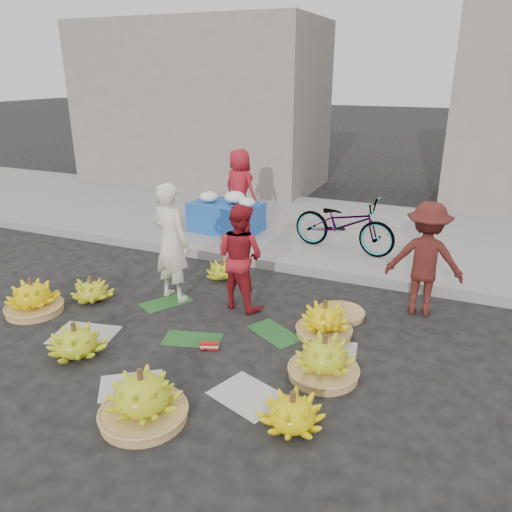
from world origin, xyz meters
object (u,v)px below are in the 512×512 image
at_px(banana_bunch_0, 33,297).
at_px(banana_bunch_4, 324,358).
at_px(vendor_cream, 171,242).
at_px(flower_table, 226,215).
at_px(bicycle, 344,224).

xyz_separation_m(banana_bunch_0, banana_bunch_4, (3.73, 0.07, 0.00)).
distance_m(vendor_cream, flower_table, 2.68).
bearing_deg(flower_table, banana_bunch_0, -99.12).
bearing_deg(vendor_cream, flower_table, -64.02).
bearing_deg(banana_bunch_4, vendor_cream, 157.07).
distance_m(banana_bunch_4, flower_table, 4.60).
distance_m(flower_table, bicycle, 2.21).
bearing_deg(banana_bunch_4, bicycle, 101.00).
xyz_separation_m(vendor_cream, flower_table, (-0.51, 2.61, -0.37)).
bearing_deg(vendor_cream, banana_bunch_0, 52.50).
relative_size(banana_bunch_0, vendor_cream, 0.44).
height_order(banana_bunch_0, vendor_cream, vendor_cream).
height_order(banana_bunch_4, vendor_cream, vendor_cream).
relative_size(banana_bunch_0, banana_bunch_4, 0.90).
xyz_separation_m(flower_table, bicycle, (2.19, -0.20, 0.15)).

